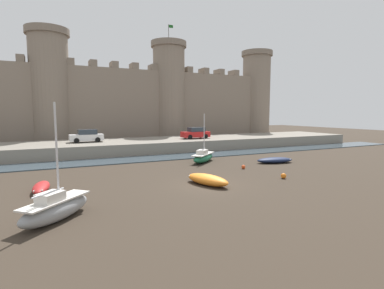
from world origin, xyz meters
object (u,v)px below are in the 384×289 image
(rowboat_near_channel_right, at_px, (207,179))
(sailboat_foreground_right, at_px, (203,157))
(car_quay_centre_east, at_px, (87,136))
(mooring_buoy_off_centre, at_px, (243,167))
(rowboat_midflat_centre, at_px, (41,187))
(mooring_buoy_near_shore, at_px, (284,176))
(sailboat_near_channel_left, at_px, (56,208))
(car_quay_west, at_px, (196,133))
(rowboat_foreground_centre, at_px, (275,160))

(rowboat_near_channel_right, height_order, sailboat_foreground_right, sailboat_foreground_right)
(sailboat_foreground_right, distance_m, car_quay_centre_east, 16.17)
(rowboat_near_channel_right, height_order, mooring_buoy_off_centre, rowboat_near_channel_right)
(rowboat_midflat_centre, distance_m, mooring_buoy_near_shore, 17.98)
(rowboat_near_channel_right, height_order, sailboat_near_channel_left, sailboat_near_channel_left)
(sailboat_foreground_right, distance_m, car_quay_west, 12.15)
(sailboat_foreground_right, distance_m, sailboat_near_channel_left, 19.14)
(mooring_buoy_near_shore, bearing_deg, rowboat_midflat_centre, 167.15)
(car_quay_centre_east, distance_m, car_quay_west, 15.08)
(rowboat_midflat_centre, relative_size, rowboat_near_channel_right, 0.81)
(mooring_buoy_near_shore, relative_size, car_quay_west, 0.10)
(sailboat_near_channel_left, height_order, car_quay_centre_east, sailboat_near_channel_left)
(car_quay_centre_east, bearing_deg, car_quay_west, -4.22)
(sailboat_foreground_right, distance_m, mooring_buoy_off_centre, 5.32)
(mooring_buoy_near_shore, bearing_deg, car_quay_centre_east, 119.56)
(rowboat_midflat_centre, height_order, mooring_buoy_off_centre, rowboat_midflat_centre)
(rowboat_near_channel_right, relative_size, car_quay_west, 0.99)
(rowboat_near_channel_right, distance_m, sailboat_near_channel_left, 10.73)
(sailboat_near_channel_left, relative_size, car_quay_centre_east, 1.41)
(sailboat_near_channel_left, relative_size, car_quay_west, 1.41)
(rowboat_near_channel_right, bearing_deg, mooring_buoy_near_shore, -7.20)
(mooring_buoy_near_shore, distance_m, car_quay_west, 21.26)
(mooring_buoy_near_shore, relative_size, mooring_buoy_off_centre, 1.14)
(car_quay_west, bearing_deg, rowboat_midflat_centre, -139.65)
(sailboat_foreground_right, relative_size, mooring_buoy_off_centre, 13.71)
(mooring_buoy_near_shore, xyz_separation_m, car_quay_centre_east, (-12.54, 22.12, 2.08))
(rowboat_near_channel_right, bearing_deg, car_quay_centre_east, 105.78)
(car_quay_west, bearing_deg, mooring_buoy_off_centre, -100.39)
(rowboat_foreground_centre, xyz_separation_m, car_quay_centre_east, (-17.01, 15.96, 1.98))
(rowboat_foreground_centre, bearing_deg, mooring_buoy_near_shore, -125.95)
(rowboat_near_channel_right, bearing_deg, mooring_buoy_off_centre, 33.57)
(mooring_buoy_off_centre, bearing_deg, car_quay_west, 79.61)
(rowboat_foreground_centre, bearing_deg, rowboat_midflat_centre, -174.38)
(rowboat_foreground_centre, xyz_separation_m, sailboat_near_channel_left, (-21.22, -8.57, 0.31))
(rowboat_near_channel_right, distance_m, car_quay_west, 22.19)
(car_quay_west, bearing_deg, rowboat_foreground_centre, -82.45)
(rowboat_foreground_centre, distance_m, car_quay_west, 15.11)
(mooring_buoy_off_centre, distance_m, car_quay_centre_east, 21.18)
(sailboat_foreground_right, xyz_separation_m, car_quay_west, (4.59, 11.11, 1.74))
(sailboat_near_channel_left, distance_m, mooring_buoy_near_shore, 16.93)
(mooring_buoy_off_centre, bearing_deg, rowboat_midflat_centre, -177.15)
(car_quay_centre_east, bearing_deg, rowboat_near_channel_right, -74.22)
(car_quay_centre_east, relative_size, car_quay_west, 1.00)
(rowboat_midflat_centre, height_order, sailboat_near_channel_left, sailboat_near_channel_left)
(mooring_buoy_near_shore, xyz_separation_m, car_quay_west, (2.50, 21.01, 2.08))
(rowboat_near_channel_right, xyz_separation_m, mooring_buoy_off_centre, (6.06, 4.02, -0.21))
(rowboat_foreground_centre, height_order, sailboat_near_channel_left, sailboat_near_channel_left)
(mooring_buoy_near_shore, bearing_deg, mooring_buoy_off_centre, 95.47)
(sailboat_foreground_right, height_order, car_quay_west, sailboat_foreground_right)
(rowboat_foreground_centre, relative_size, mooring_buoy_near_shore, 9.68)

